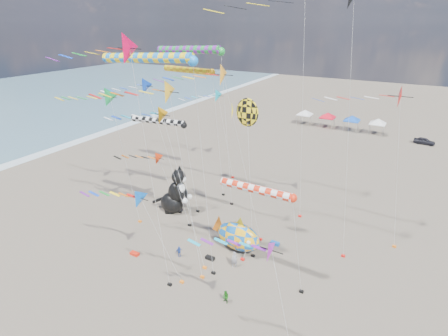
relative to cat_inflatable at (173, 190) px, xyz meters
name	(u,v)px	position (x,y,z in m)	size (l,w,h in m)	color
ground	(141,323)	(7.92, -14.98, -2.99)	(260.00, 260.00, 0.00)	brown
delta_kite_0	(387,100)	(20.80, 5.23, 11.87)	(10.23, 2.40, 16.32)	red
delta_kite_1	(117,53)	(4.23, -10.56, 16.40)	(11.26, 2.49, 20.91)	#E8043F
delta_kite_2	(144,196)	(4.61, -9.77, 4.80)	(9.00, 1.80, 9.07)	blue
delta_kite_3	(222,76)	(6.81, -0.35, 13.65)	(11.79, 2.23, 18.06)	#FFA023
delta_kite_5	(249,256)	(16.45, -14.03, 5.84)	(8.13, 1.59, 10.03)	purple
delta_kite_6	(209,98)	(-2.43, 12.15, 8.38)	(9.60, 2.06, 12.70)	#12AEC7
delta_kite_7	(147,88)	(-1.17, -1.76, 12.07)	(9.89, 1.86, 16.35)	#0F3CB5
delta_kite_8	(153,95)	(5.22, -8.33, 13.12)	(11.18, 2.04, 17.49)	yellow
delta_kite_9	(150,156)	(-3.24, 0.08, 3.63)	(9.27, 1.67, 7.86)	#FB360E
delta_kite_10	(99,100)	(-6.07, -3.91, 10.75)	(11.82, 2.29, 15.19)	#119343
delta_kite_12	(149,120)	(3.52, -7.13, 10.61)	(10.74, 1.78, 14.88)	orange
windsock_0	(160,122)	(-2.38, 1.31, 7.62)	(9.20, 0.74, 11.03)	black
windsock_1	(150,59)	(4.37, -7.37, 15.69)	(10.61, 0.82, 19.15)	blue
windsock_2	(190,71)	(-1.61, 6.65, 12.78)	(8.74, 0.76, 16.23)	orange
windsock_3	(191,50)	(-0.16, 4.97, 15.32)	(10.30, 0.91, 18.82)	green
windsock_4	(260,191)	(13.41, -5.72, 5.71)	(8.03, 0.76, 9.13)	red
angelfish_kite	(245,113)	(9.81, -1.30, 10.69)	(3.74, 3.02, 15.11)	yellow
cat_inflatable	(173,190)	(0.00, 0.00, 0.00)	(4.42, 2.21, 5.97)	black
fish_inflatable	(238,236)	(10.29, -3.29, -1.20)	(6.12, 2.76, 4.10)	blue
person_adult	(235,260)	(11.13, -5.56, -2.16)	(0.60, 0.40, 1.65)	gray
child_green	(226,297)	(12.62, -9.92, -2.40)	(0.57, 0.45, 1.18)	#1B6D16
child_blue	(179,251)	(5.65, -6.81, -2.41)	(0.67, 0.28, 1.15)	#214098
kite_bag_1	(275,243)	(13.14, -0.36, -2.84)	(0.90, 0.44, 0.30)	#1256B4
kite_bag_2	(210,258)	(8.53, -5.73, -2.84)	(0.90, 0.44, 0.30)	black
kite_bag_3	(135,254)	(1.66, -8.83, -2.84)	(0.90, 0.44, 0.30)	red
tent_row	(340,115)	(9.42, 45.02, 0.16)	(19.20, 4.20, 3.80)	silver
parked_car	(424,141)	(25.61, 43.02, -2.37)	(1.45, 3.61, 1.23)	#26262D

